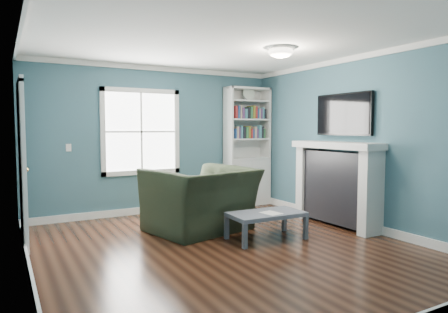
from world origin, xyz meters
TOP-DOWN VIEW (x-y plane):
  - floor at (0.00, 0.00)m, footprint 5.00×5.00m
  - room_walls at (0.00, 0.00)m, footprint 5.00×5.00m
  - trim at (0.00, 0.00)m, footprint 4.50×5.00m
  - window at (-0.30, 2.49)m, footprint 1.40×0.06m
  - bookshelf at (1.77, 2.30)m, footprint 0.90×0.35m
  - fireplace at (2.08, 0.20)m, footprint 0.44×1.58m
  - tv at (2.20, 0.20)m, footprint 0.06×1.10m
  - door at (-2.22, 1.40)m, footprint 0.12×0.98m
  - ceiling_fixture at (0.90, 0.10)m, footprint 0.38×0.38m
  - light_switch at (-1.50, 2.48)m, footprint 0.08×0.01m
  - recliner at (0.09, 0.92)m, footprint 1.60×1.23m
  - coffee_table at (0.67, 0.09)m, footprint 1.03×0.59m
  - paper_sheet at (0.70, 0.01)m, footprint 0.25×0.29m

SIDE VIEW (x-z plane):
  - floor at x=0.00m, z-range 0.00..0.00m
  - coffee_table at x=0.67m, z-range 0.14..0.50m
  - paper_sheet at x=0.70m, z-range 0.37..0.37m
  - recliner at x=0.09m, z-range 0.00..1.24m
  - fireplace at x=2.08m, z-range -0.01..1.29m
  - bookshelf at x=1.77m, z-range -0.23..2.08m
  - door at x=-2.22m, z-range -0.01..2.16m
  - light_switch at x=-1.50m, z-range 1.14..1.26m
  - trim at x=0.00m, z-range -0.06..2.54m
  - window at x=-0.30m, z-range 0.70..2.20m
  - room_walls at x=0.00m, z-range -0.92..4.08m
  - tv at x=2.20m, z-range 1.40..2.05m
  - ceiling_fixture at x=0.90m, z-range 2.47..2.63m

